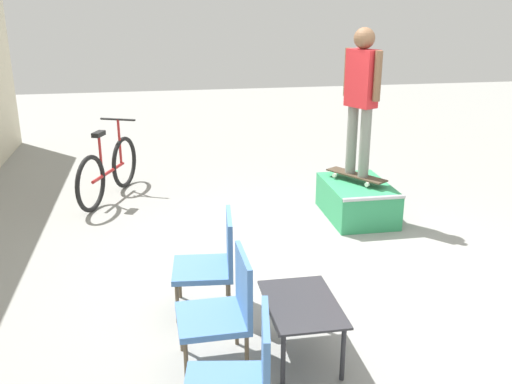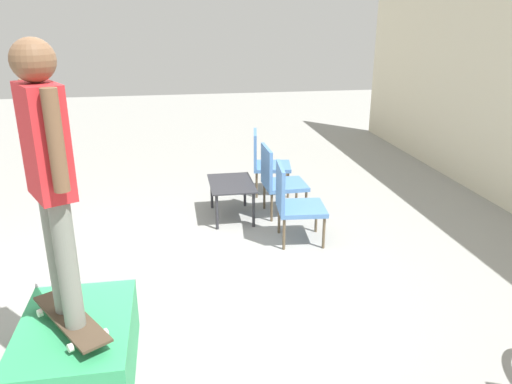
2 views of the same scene
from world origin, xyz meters
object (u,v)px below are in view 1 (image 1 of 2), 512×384
skate_ramp_box (357,200)px  patio_chair_center (225,306)px  person_skater (361,90)px  coffee_table (302,310)px  skateboard_on_ramp (356,175)px  bicycle (109,171)px  patio_chair_right (213,259)px  patio_chair_left (242,377)px

skate_ramp_box → patio_chair_center: 3.43m
person_skater → coffee_table: (-2.84, 1.43, -1.20)m
skateboard_on_ramp → bicycle: size_ratio=0.48×
skateboard_on_ramp → person_skater: size_ratio=0.45×
coffee_table → patio_chair_right: patio_chair_right is taller
patio_chair_left → patio_chair_center: (0.84, -0.00, 0.00)m
patio_chair_left → bicycle: bicycle is taller
person_skater → patio_chair_left: (-3.68, 2.02, -1.12)m
skateboard_on_ramp → patio_chair_center: (-2.83, 2.02, -0.04)m
person_skater → patio_chair_center: 3.66m
patio_chair_right → coffee_table: bearing=41.2°
patio_chair_right → bicycle: (3.22, 1.11, -0.09)m
skate_ramp_box → patio_chair_center: size_ratio=1.28×
skate_ramp_box → skateboard_on_ramp: skateboard_on_ramp is taller
skateboard_on_ramp → patio_chair_right: size_ratio=0.90×
patio_chair_center → patio_chair_right: same height
coffee_table → patio_chair_left: (-0.84, 0.59, 0.09)m
skate_ramp_box → patio_chair_right: 2.81m
person_skater → patio_chair_right: bearing=108.2°
skate_ramp_box → patio_chair_right: bearing=133.8°
skateboard_on_ramp → coffee_table: skateboard_on_ramp is taller
skateboard_on_ramp → coffee_table: size_ratio=1.00×
patio_chair_center → patio_chair_left: bearing=-1.4°
skate_ramp_box → bicycle: size_ratio=0.68×
skateboard_on_ramp → coffee_table: 3.18m
coffee_table → patio_chair_right: 1.01m
skateboard_on_ramp → patio_chair_left: 4.20m
coffee_table → bicycle: (4.04, 1.70, -0.00)m
patio_chair_left → skateboard_on_ramp: bearing=160.6°
person_skater → bicycle: 3.57m
patio_chair_right → patio_chair_center: bearing=5.4°
person_skater → patio_chair_left: 4.34m
patio_chair_center → skate_ramp_box: bearing=142.4°
bicycle → skateboard_on_ramp: bearing=-88.9°
skate_ramp_box → person_skater: (0.08, -0.00, 1.38)m
person_skater → bicycle: (1.20, 3.13, -1.20)m
skate_ramp_box → coffee_table: 3.11m
patio_chair_left → bicycle: (4.88, 1.11, -0.09)m
patio_chair_center → bicycle: 4.18m
skate_ramp_box → skateboard_on_ramp: (0.08, -0.00, 0.30)m
skate_ramp_box → patio_chair_center: patio_chair_center is taller
bicycle → patio_chair_left: bearing=-145.1°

